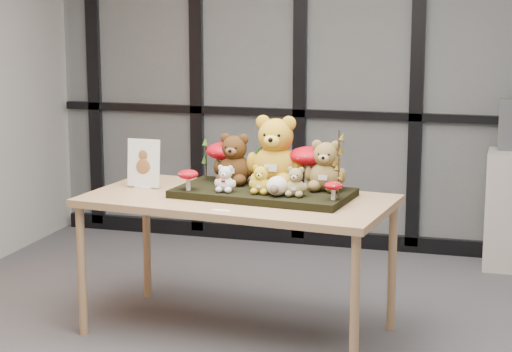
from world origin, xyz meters
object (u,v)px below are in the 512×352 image
(plush_cream_hedgehog, at_px, (277,185))
(mushroom_front_right, at_px, (333,190))
(mushroom_back_right, at_px, (309,165))
(diorama_tray, at_px, (263,193))
(bear_white_bow, at_px, (226,177))
(bear_pooh_yellow, at_px, (276,147))
(display_table, at_px, (238,208))
(bear_small_yellow, at_px, (261,178))
(bear_tan_back, at_px, (326,163))
(bear_brown_medium, at_px, (234,156))
(mushroom_front_left, at_px, (188,179))
(mushroom_back_left, at_px, (225,159))
(bear_beige_small, at_px, (296,180))
(sign_holder, at_px, (144,166))

(plush_cream_hedgehog, relative_size, mushroom_front_right, 1.07)
(mushroom_back_right, bearing_deg, plush_cream_hedgehog, -111.31)
(diorama_tray, xyz_separation_m, bear_white_bow, (-0.19, -0.12, 0.11))
(bear_pooh_yellow, distance_m, mushroom_back_right, 0.22)
(bear_pooh_yellow, distance_m, bear_white_bow, 0.37)
(plush_cream_hedgehog, bearing_deg, display_table, 166.87)
(bear_pooh_yellow, bearing_deg, bear_small_yellow, -88.72)
(bear_tan_back, relative_size, plush_cream_hedgehog, 2.63)
(bear_brown_medium, distance_m, mushroom_front_left, 0.34)
(bear_brown_medium, relative_size, bear_tan_back, 1.04)
(bear_pooh_yellow, height_order, mushroom_front_left, bear_pooh_yellow)
(mushroom_back_left, bearing_deg, bear_beige_small, -31.10)
(bear_beige_small, xyz_separation_m, mushroom_back_left, (-0.51, 0.31, 0.04))
(bear_white_bow, height_order, bear_beige_small, bear_beige_small)
(bear_small_yellow, height_order, mushroom_back_left, mushroom_back_left)
(display_table, height_order, bear_white_bow, bear_white_bow)
(display_table, height_order, bear_tan_back, bear_tan_back)
(bear_tan_back, height_order, bear_white_bow, bear_tan_back)
(bear_pooh_yellow, xyz_separation_m, mushroom_front_left, (-0.44, -0.27, -0.16))
(diorama_tray, relative_size, bear_white_bow, 5.97)
(bear_beige_small, bearing_deg, mushroom_front_left, -172.00)
(bear_white_bow, height_order, mushroom_back_right, mushroom_back_right)
(bear_pooh_yellow, xyz_separation_m, mushroom_front_right, (0.40, -0.29, -0.17))
(bear_tan_back, bearing_deg, bear_brown_medium, -177.86)
(bear_tan_back, height_order, sign_holder, bear_tan_back)
(display_table, bearing_deg, mushroom_front_left, -155.23)
(bear_brown_medium, bearing_deg, bear_beige_small, -23.52)
(bear_white_bow, distance_m, bear_beige_small, 0.41)
(mushroom_back_right, bearing_deg, bear_brown_medium, -177.46)
(plush_cream_hedgehog, bearing_deg, bear_beige_small, 17.46)
(bear_brown_medium, xyz_separation_m, sign_holder, (-0.54, -0.09, -0.07))
(bear_brown_medium, height_order, plush_cream_hedgehog, bear_brown_medium)
(bear_tan_back, xyz_separation_m, mushroom_back_right, (-0.11, 0.06, -0.03))
(bear_white_bow, relative_size, mushroom_back_right, 0.64)
(bear_small_yellow, distance_m, plush_cream_hedgehog, 0.11)
(bear_pooh_yellow, relative_size, bear_beige_small, 2.51)
(display_table, xyz_separation_m, mushroom_front_left, (-0.27, -0.09, 0.17))
(display_table, distance_m, bear_pooh_yellow, 0.42)
(bear_tan_back, bearing_deg, mushroom_back_right, 158.39)
(bear_tan_back, xyz_separation_m, bear_white_bow, (-0.53, -0.21, -0.07))
(mushroom_front_left, bearing_deg, bear_beige_small, 1.75)
(diorama_tray, distance_m, mushroom_back_right, 0.31)
(plush_cream_hedgehog, height_order, sign_holder, sign_holder)
(bear_pooh_yellow, distance_m, bear_small_yellow, 0.28)
(sign_holder, bearing_deg, plush_cream_hedgehog, -9.54)
(mushroom_front_left, bearing_deg, diorama_tray, 19.13)
(plush_cream_hedgehog, bearing_deg, mushroom_front_right, 2.92)
(bear_pooh_yellow, xyz_separation_m, bear_beige_small, (0.18, -0.25, -0.14))
(bear_white_bow, xyz_separation_m, mushroom_back_right, (0.42, 0.27, 0.05))
(mushroom_front_left, distance_m, mushroom_front_right, 0.85)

